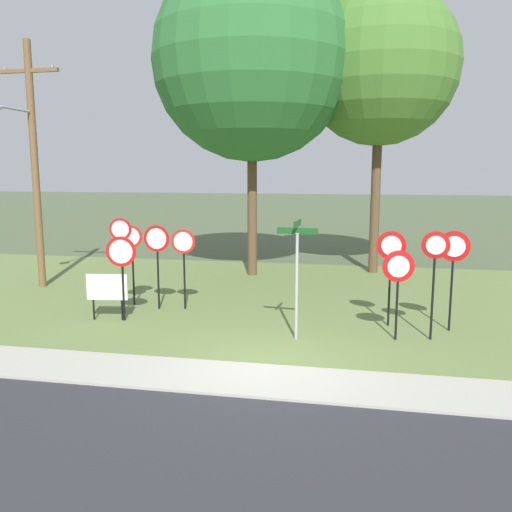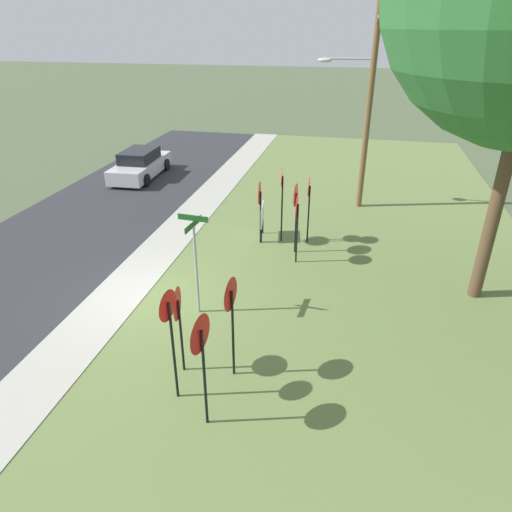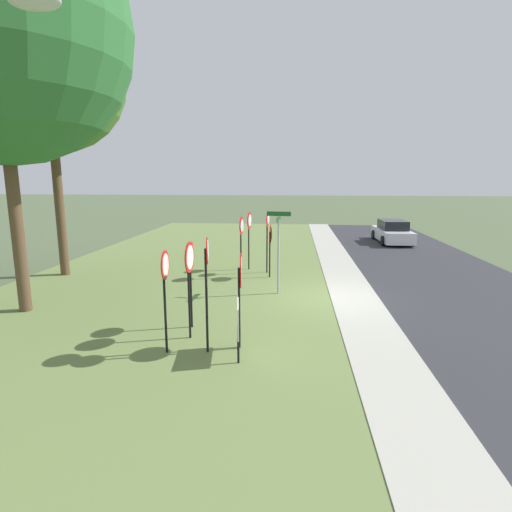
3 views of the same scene
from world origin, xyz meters
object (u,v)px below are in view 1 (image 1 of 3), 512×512
Objects in this scene: stop_sign_near_right at (121,246)px; stop_sign_far_right at (121,260)px; stop_sign_near_left at (184,252)px; stop_sign_far_left at (157,248)px; yield_sign_near_left at (398,274)px; notice_board at (107,290)px; oak_tree_left at (252,61)px; stop_sign_far_center at (132,248)px; yield_sign_near_right at (453,257)px; yield_sign_far_left at (435,260)px; yield_sign_far_right at (391,256)px; oak_tree_right at (380,67)px; utility_pole at (31,157)px; street_name_post at (297,269)px.

stop_sign_near_right is 1.18× the size of stop_sign_far_right.
stop_sign_far_left is (-0.74, -0.14, 0.10)m from stop_sign_near_left.
yield_sign_near_left is 7.50m from notice_board.
oak_tree_left reaches higher than stop_sign_far_right.
stop_sign_far_center is at bearing 169.97° from stop_sign_near_left.
yield_sign_near_right is (8.70, -0.01, -0.02)m from stop_sign_near_right.
yield_sign_near_left is 0.83× the size of yield_sign_far_left.
stop_sign_far_center is 1.11× the size of yield_sign_near_left.
yield_sign_far_right is at bearing -177.23° from yield_sign_near_right.
oak_tree_right is (4.57, 1.36, -0.11)m from oak_tree_left.
stop_sign_near_left reaches higher than yield_sign_near_left.
yield_sign_far_right is (7.33, -0.79, 0.12)m from stop_sign_far_center.
yield_sign_far_left is 10.23m from oak_tree_right.
yield_sign_near_right is at bearing 27.26° from yield_sign_near_left.
stop_sign_far_center is at bearing -21.36° from utility_pole.
stop_sign_far_right is 1.82× the size of notice_board.
yield_sign_far_left is at bearing -9.82° from stop_sign_far_left.
oak_tree_right is at bearing 97.69° from yield_sign_far_right.
yield_sign_near_left is at bearing -160.94° from yield_sign_far_left.
yield_sign_far_right is at bearing 0.21° from stop_sign_far_right.
utility_pole is (-5.78, 1.80, 2.73)m from stop_sign_near_left.
utility_pole is (-4.25, 2.55, 2.51)m from stop_sign_near_right.
utility_pole is 12.75m from oak_tree_right.
stop_sign_far_right is 0.88× the size of yield_sign_far_left.
yield_sign_near_left is 12.43m from utility_pole.
yield_sign_near_right is at bearing -44.53° from oak_tree_left.
utility_pole is (-12.40, 3.38, 2.50)m from yield_sign_far_left.
stop_sign_far_right is 0.80× the size of street_name_post.
oak_tree_right is at bearing 41.11° from notice_board.
stop_sign_far_left is at bearing -23.24° from stop_sign_far_center.
oak_tree_right is at bearing 43.90° from stop_sign_far_right.
stop_sign_far_center is 1.91× the size of notice_board.
stop_sign_far_left is 7.50m from yield_sign_far_left.
utility_pole is (-9.26, 3.95, 2.71)m from street_name_post.
yield_sign_far_right reaches higher than notice_board.
stop_sign_near_left is 0.95× the size of stop_sign_far_left.
stop_sign_near_left is at bearing 12.11° from stop_sign_far_left.
yield_sign_near_right reaches higher than stop_sign_far_right.
yield_sign_far_right is at bearing -11.83° from utility_pole.
oak_tree_left is (-4.77, 5.99, 6.03)m from yield_sign_far_right.
street_name_post is 0.35× the size of utility_pole.
stop_sign_near_right is 0.33× the size of utility_pole.
notice_board is at bearing -167.24° from yield_sign_far_right.
yield_sign_far_left is 8.35m from notice_board.
stop_sign_far_right is 0.93m from notice_board.
stop_sign_far_center reaches higher than yield_sign_near_left.
stop_sign_far_right is 1.06× the size of yield_sign_near_left.
oak_tree_right is (5.49, 6.74, 6.07)m from stop_sign_near_left.
yield_sign_near_left is at bearing -17.67° from stop_sign_near_right.
utility_pole is at bearing 154.20° from yield_sign_near_left.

